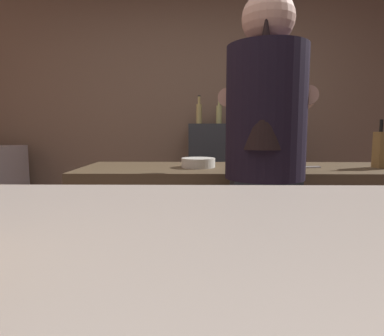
{
  "coord_description": "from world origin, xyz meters",
  "views": [
    {
      "loc": [
        -0.05,
        -1.23,
        1.13
      ],
      "look_at": [
        -0.05,
        -0.75,
        1.08
      ],
      "focal_mm": 30.88,
      "sensor_mm": 36.0,
      "label": 1
    }
  ],
  "objects_px": {
    "chefs_knife": "(300,167)",
    "bottle_hot_sauce": "(199,113)",
    "bartender": "(264,164)",
    "bottle_vinegar": "(219,114)",
    "mixing_bowl": "(198,163)",
    "bottle_olive_oil": "(264,114)"
  },
  "relations": [
    {
      "from": "mixing_bowl",
      "to": "bottle_hot_sauce",
      "type": "xyz_separation_m",
      "value": [
        0.01,
        1.31,
        0.34
      ]
    },
    {
      "from": "bartender",
      "to": "mixing_bowl",
      "type": "distance_m",
      "value": 0.53
    },
    {
      "from": "bartender",
      "to": "mixing_bowl",
      "type": "xyz_separation_m",
      "value": [
        -0.28,
        0.44,
        -0.04
      ]
    },
    {
      "from": "bartender",
      "to": "bottle_hot_sauce",
      "type": "height_order",
      "value": "bartender"
    },
    {
      "from": "chefs_knife",
      "to": "bottle_hot_sauce",
      "type": "relative_size",
      "value": 0.9
    },
    {
      "from": "mixing_bowl",
      "to": "bottle_olive_oil",
      "type": "height_order",
      "value": "bottle_olive_oil"
    },
    {
      "from": "bottle_vinegar",
      "to": "bottle_olive_oil",
      "type": "xyz_separation_m",
      "value": [
        0.42,
        -0.05,
        -0.0
      ]
    },
    {
      "from": "bartender",
      "to": "chefs_knife",
      "type": "distance_m",
      "value": 0.5
    },
    {
      "from": "chefs_knife",
      "to": "bottle_olive_oil",
      "type": "bearing_deg",
      "value": 74.99
    },
    {
      "from": "bottle_hot_sauce",
      "to": "bottle_olive_oil",
      "type": "height_order",
      "value": "bottle_hot_sauce"
    },
    {
      "from": "bottle_hot_sauce",
      "to": "bottle_olive_oil",
      "type": "bearing_deg",
      "value": -2.92
    },
    {
      "from": "chefs_knife",
      "to": "bartender",
      "type": "bearing_deg",
      "value": -137.12
    },
    {
      "from": "bartender",
      "to": "bottle_vinegar",
      "type": "relative_size",
      "value": 6.76
    },
    {
      "from": "chefs_knife",
      "to": "bottle_vinegar",
      "type": "xyz_separation_m",
      "value": [
        -0.36,
        1.36,
        0.36
      ]
    },
    {
      "from": "mixing_bowl",
      "to": "bottle_vinegar",
      "type": "distance_m",
      "value": 1.38
    },
    {
      "from": "bartender",
      "to": "mixing_bowl",
      "type": "height_order",
      "value": "bartender"
    },
    {
      "from": "chefs_knife",
      "to": "bottle_hot_sauce",
      "type": "bearing_deg",
      "value": 100.0
    },
    {
      "from": "bottle_vinegar",
      "to": "chefs_knife",
      "type": "bearing_deg",
      "value": -75.05
    },
    {
      "from": "chefs_knife",
      "to": "bottle_hot_sauce",
      "type": "distance_m",
      "value": 1.5
    },
    {
      "from": "mixing_bowl",
      "to": "bartender",
      "type": "bearing_deg",
      "value": -57.3
    },
    {
      "from": "bartender",
      "to": "bottle_vinegar",
      "type": "bearing_deg",
      "value": 18.25
    },
    {
      "from": "bottle_vinegar",
      "to": "bottle_hot_sauce",
      "type": "relative_size",
      "value": 0.94
    }
  ]
}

